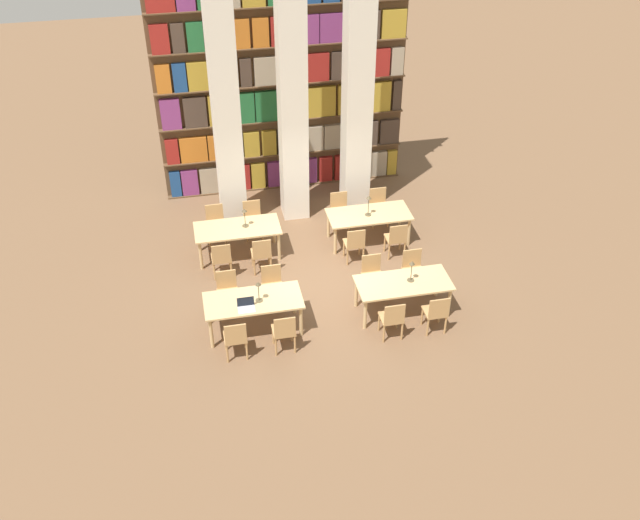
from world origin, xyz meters
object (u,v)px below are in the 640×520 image
at_px(desk_lamp_1, 412,268).
at_px(chair_9, 216,222).
at_px(reading_table_0, 253,303).
at_px(desk_lamp_3, 369,202).
at_px(reading_table_1, 403,286).
at_px(chair_0, 235,338).
at_px(pillar_right, 358,92).
at_px(chair_12, 355,243).
at_px(chair_1, 228,291).
at_px(reading_table_3, 369,217).
at_px(chair_7, 413,269).
at_px(chair_2, 284,331).
at_px(chair_11, 253,218).
at_px(chair_15, 379,205).
at_px(pillar_left, 225,103).
at_px(chair_8, 221,258).
at_px(chair_5, 372,274).
at_px(laptop, 246,307).
at_px(desk_lamp_0, 258,288).
at_px(chair_6, 436,312).
at_px(desk_lamp_2, 245,215).
at_px(chair_14, 396,238).
at_px(chair_10, 261,253).
at_px(chair_3, 272,285).
at_px(pillar_center, 292,97).
at_px(reading_table_2, 237,231).
at_px(chair_13, 340,210).

height_order(desk_lamp_1, chair_9, desk_lamp_1).
xyz_separation_m(reading_table_0, desk_lamp_3, (2.93, 2.49, 0.42)).
bearing_deg(reading_table_0, reading_table_1, -1.16).
xyz_separation_m(chair_0, chair_9, (-0.01, 4.01, 0.00)).
relative_size(pillar_right, chair_12, 6.80).
height_order(chair_1, reading_table_3, chair_1).
bearing_deg(chair_7, chair_2, 24.98).
relative_size(chair_11, reading_table_3, 0.47).
relative_size(chair_9, chair_15, 1.00).
xyz_separation_m(pillar_left, reading_table_0, (-0.05, -4.10, -2.35)).
distance_m(reading_table_0, chair_8, 1.92).
distance_m(reading_table_1, desk_lamp_1, 0.43).
xyz_separation_m(reading_table_0, chair_5, (2.54, 0.66, -0.17)).
xyz_separation_m(laptop, chair_11, (0.57, 3.53, -0.30)).
xyz_separation_m(desk_lamp_0, chair_15, (3.29, 3.30, -0.56)).
height_order(chair_8, chair_12, same).
relative_size(chair_6, desk_lamp_2, 1.99).
bearing_deg(chair_5, reading_table_3, -102.74).
distance_m(pillar_right, chair_14, 3.42).
bearing_deg(chair_0, pillar_right, 54.31).
bearing_deg(chair_11, reading_table_3, 163.48).
xyz_separation_m(pillar_left, chair_10, (0.37, -2.24, -2.52)).
relative_size(pillar_left, chair_11, 6.80).
height_order(chair_3, reading_table_1, chair_3).
distance_m(pillar_center, desk_lamp_3, 2.87).
xyz_separation_m(reading_table_0, reading_table_2, (-0.01, 2.58, 0.00)).
height_order(desk_lamp_0, chair_14, desk_lamp_0).
xyz_separation_m(chair_5, chair_7, (0.88, 0.00, 0.00)).
distance_m(chair_2, desk_lamp_3, 4.08).
xyz_separation_m(chair_11, chair_13, (2.05, -0.04, 0.00)).
relative_size(chair_1, chair_5, 1.00).
bearing_deg(desk_lamp_0, chair_6, -12.40).
height_order(chair_10, chair_14, same).
height_order(pillar_left, chair_0, pillar_left).
bearing_deg(chair_5, chair_9, -41.48).
height_order(chair_7, reading_table_3, chair_7).
bearing_deg(chair_12, chair_14, 0.00).
bearing_deg(chair_14, desk_lamp_1, -98.66).
bearing_deg(chair_2, chair_9, 102.85).
distance_m(reading_table_1, chair_15, 3.34).
bearing_deg(reading_table_0, chair_3, 56.63).
bearing_deg(reading_table_0, desk_lamp_1, -0.64).
distance_m(chair_11, chair_12, 2.52).
bearing_deg(chair_1, chair_2, 122.24).
bearing_deg(chair_12, pillar_center, 112.04).
bearing_deg(pillar_right, chair_13, -123.90).
xyz_separation_m(chair_7, chair_15, (-0.01, 2.60, 0.00)).
relative_size(desk_lamp_1, chair_14, 0.53).
bearing_deg(chair_9, laptop, 94.65).
bearing_deg(chair_15, chair_2, 53.53).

